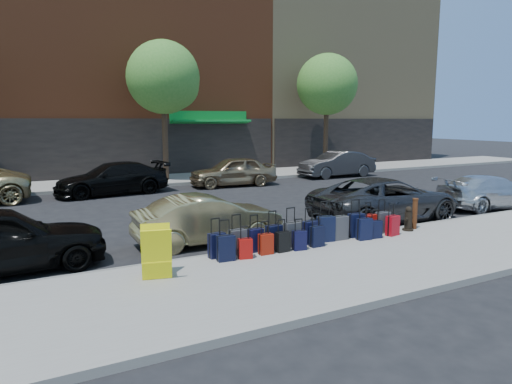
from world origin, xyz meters
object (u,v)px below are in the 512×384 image
fire_hydrant (408,219)px  car_near_1 (209,219)px  tree_right (329,86)px  suitcase_front_5 (310,232)px  car_far_2 (233,171)px  car_near_2 (385,199)px  bollard (415,213)px  car_far_3 (337,164)px  car_far_1 (112,179)px  car_near_3 (490,192)px  tree_center (166,79)px  display_rack (156,253)px

fire_hydrant → car_near_1: 5.77m
tree_right → suitcase_front_5: tree_right is taller
car_far_2 → car_near_2: bearing=11.8°
suitcase_front_5 → bollard: bearing=-13.2°
suitcase_front_5 → fire_hydrant: (3.34, -0.16, 0.03)m
car_far_2 → car_far_3: size_ratio=0.95×
car_far_1 → car_near_1: bearing=-1.4°
car_far_1 → tree_right: bearing=95.5°
car_near_2 → car_near_3: 5.08m
fire_hydrant → car_far_1: size_ratio=0.14×
tree_center → car_far_2: (2.44, -2.97, -4.66)m
fire_hydrant → bollard: bollard is taller
tree_center → car_near_2: (3.54, -12.65, -4.69)m
tree_right → car_near_3: bearing=-98.3°
suitcase_front_5 → display_rack: 4.31m
suitcase_front_5 → car_near_2: (4.13, 1.64, 0.28)m
car_far_3 → display_rack: bearing=-48.3°
suitcase_front_5 → car_far_2: car_far_2 is taller
car_near_1 → car_near_3: size_ratio=0.93×
bollard → suitcase_front_5: bearing=178.6°
car_near_1 → car_far_3: (12.11, 10.08, 0.09)m
bollard → car_near_3: (5.55, 1.52, 0.01)m
tree_right → car_near_1: (-13.20, -12.53, -4.75)m
suitcase_front_5 → fire_hydrant: size_ratio=1.34×
car_far_1 → car_near_2: bearing=29.7°
car_near_1 → car_far_1: 9.69m
bollard → car_far_2: size_ratio=0.21×
tree_right → fire_hydrant: tree_right is taller
car_far_1 → car_far_3: bearing=85.9°
tree_center → bollard: bearing=-78.0°
fire_hydrant → car_far_2: car_far_2 is taller
tree_right → car_near_2: (-6.96, -12.65, -4.69)m
car_near_2 → car_near_3: bearing=-91.9°
display_rack → car_near_3: car_near_3 is taller
tree_right → car_far_1: bearing=-168.4°
car_near_3 → car_far_2: 11.66m
fire_hydrant → car_far_3: bearing=42.9°
car_near_1 → car_far_3: size_ratio=0.88×
bollard → tree_center: bearing=102.0°
tree_center → car_far_1: 6.52m
car_near_2 → car_far_1: size_ratio=1.05×
fire_hydrant → display_rack: bearing=166.2°
car_near_1 → car_near_2: size_ratio=0.77×
fire_hydrant → car_near_3: car_near_3 is taller
tree_right → car_near_3: 13.84m
car_far_3 → car_near_1: bearing=-49.9°
tree_center → car_far_2: bearing=-50.6°
car_near_1 → car_far_3: car_far_3 is taller
display_rack → car_far_1: car_far_1 is taller
car_near_3 → car_far_2: size_ratio=0.99×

